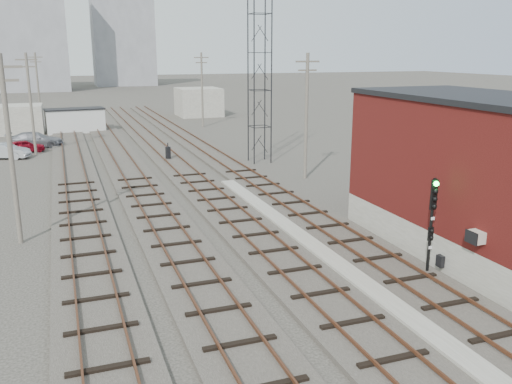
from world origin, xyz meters
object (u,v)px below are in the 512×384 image
switch_stand (168,153)px  site_trailer (75,120)px  car_red (24,146)px  car_silver (5,151)px  signal_mast (432,219)px  car_grey (35,140)px

switch_stand → site_trailer: (-6.78, 20.60, 0.71)m
car_red → switch_stand: bearing=-141.1°
car_red → car_silver: (-1.44, -2.51, 0.07)m
signal_mast → switch_stand: signal_mast is taller
switch_stand → site_trailer: size_ratio=0.21×
site_trailer → car_red: 13.24m
car_silver → car_grey: size_ratio=0.80×
car_red → site_trailer: bearing=-37.9°
signal_mast → car_red: signal_mast is taller
site_trailer → car_grey: bearing=-119.0°
signal_mast → car_grey: 42.53m
site_trailer → car_silver: (-6.44, -14.75, -0.71)m
car_silver → switch_stand: bearing=-94.1°
car_red → car_grey: 2.97m
signal_mast → car_grey: size_ratio=0.81×
car_red → car_grey: bearing=-33.4°
car_silver → site_trailer: bearing=-3.7°
switch_stand → site_trailer: 21.70m
signal_mast → car_silver: (-18.65, 33.91, -1.79)m
car_silver → car_grey: car_grey is taller
site_trailer → car_silver: bearing=-119.1°
signal_mast → site_trailer: signal_mast is taller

